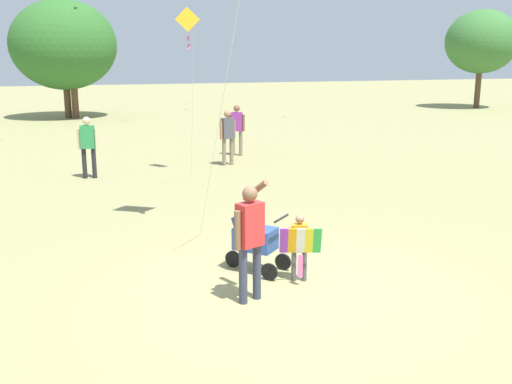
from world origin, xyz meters
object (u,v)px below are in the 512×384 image
(kite_orange_delta, at_px, (188,28))
(person_sitting_far, at_px, (228,133))
(child_with_butterfly_kite, at_px, (300,242))
(person_kid_running, at_px, (237,126))
(stroller, at_px, (254,236))
(person_couple_left, at_px, (88,142))
(person_adult_flyer, at_px, (250,233))

(kite_orange_delta, bearing_deg, person_sitting_far, 40.73)
(child_with_butterfly_kite, xyz_separation_m, kite_orange_delta, (-0.02, 8.62, 3.52))
(child_with_butterfly_kite, height_order, person_kid_running, person_kid_running)
(child_with_butterfly_kite, height_order, person_sitting_far, person_sitting_far)
(child_with_butterfly_kite, xyz_separation_m, person_kid_running, (2.14, 11.48, 0.39))
(stroller, relative_size, person_couple_left, 0.59)
(person_adult_flyer, height_order, person_kid_running, person_adult_flyer)
(kite_orange_delta, xyz_separation_m, person_kid_running, (2.16, 2.86, -3.14))
(person_kid_running, bearing_deg, person_adult_flyer, -104.49)
(child_with_butterfly_kite, bearing_deg, person_sitting_far, 81.94)
(person_couple_left, bearing_deg, kite_orange_delta, -8.82)
(person_adult_flyer, relative_size, stroller, 1.72)
(stroller, height_order, person_sitting_far, person_sitting_far)
(stroller, relative_size, kite_orange_delta, 0.22)
(person_sitting_far, height_order, person_couple_left, person_couple_left)
(child_with_butterfly_kite, distance_m, person_kid_running, 11.68)
(person_kid_running, bearing_deg, person_couple_left, -154.26)
(kite_orange_delta, distance_m, person_sitting_far, 3.65)
(kite_orange_delta, bearing_deg, person_kid_running, 52.91)
(child_with_butterfly_kite, height_order, kite_orange_delta, kite_orange_delta)
(stroller, bearing_deg, person_kid_running, 76.10)
(person_sitting_far, bearing_deg, person_adult_flyer, -102.78)
(person_sitting_far, distance_m, person_kid_running, 1.81)
(person_adult_flyer, bearing_deg, child_with_butterfly_kite, 26.59)
(person_kid_running, bearing_deg, person_sitting_far, -114.53)
(person_couple_left, bearing_deg, person_adult_flyer, -78.58)
(kite_orange_delta, height_order, person_kid_running, kite_orange_delta)
(child_with_butterfly_kite, height_order, person_couple_left, person_couple_left)
(person_couple_left, xyz_separation_m, person_kid_running, (5.02, 2.42, -0.00))
(stroller, xyz_separation_m, kite_orange_delta, (0.52, 7.97, 3.56))
(stroller, bearing_deg, child_with_butterfly_kite, -50.17)
(person_adult_flyer, distance_m, stroller, 1.26)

